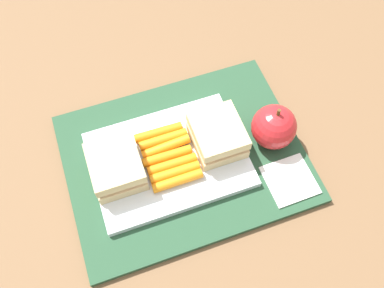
# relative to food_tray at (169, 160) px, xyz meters

# --- Properties ---
(ground_plane) EXTENTS (2.40, 2.40, 0.00)m
(ground_plane) POSITION_rel_food_tray_xyz_m (0.03, 0.00, -0.02)
(ground_plane) COLOR brown
(lunchbag_mat) EXTENTS (0.36, 0.28, 0.01)m
(lunchbag_mat) POSITION_rel_food_tray_xyz_m (0.03, 0.00, -0.01)
(lunchbag_mat) COLOR #284C33
(lunchbag_mat) RESTS_ON ground_plane
(food_tray) EXTENTS (0.23, 0.17, 0.01)m
(food_tray) POSITION_rel_food_tray_xyz_m (0.00, 0.00, 0.00)
(food_tray) COLOR white
(food_tray) RESTS_ON lunchbag_mat
(sandwich_half_left) EXTENTS (0.07, 0.08, 0.04)m
(sandwich_half_left) POSITION_rel_food_tray_xyz_m (-0.08, 0.00, 0.03)
(sandwich_half_left) COLOR #DBC189
(sandwich_half_left) RESTS_ON food_tray
(sandwich_half_right) EXTENTS (0.07, 0.08, 0.04)m
(sandwich_half_right) POSITION_rel_food_tray_xyz_m (0.08, 0.00, 0.03)
(sandwich_half_right) COLOR #DBC189
(sandwich_half_right) RESTS_ON food_tray
(carrot_sticks_bundle) EXTENTS (0.08, 0.10, 0.02)m
(carrot_sticks_bundle) POSITION_rel_food_tray_xyz_m (0.00, -0.00, 0.01)
(carrot_sticks_bundle) COLOR orange
(carrot_sticks_bundle) RESTS_ON food_tray
(apple) EXTENTS (0.07, 0.07, 0.08)m
(apple) POSITION_rel_food_tray_xyz_m (0.16, -0.01, 0.03)
(apple) COLOR red
(apple) RESTS_ON lunchbag_mat
(paper_napkin) EXTENTS (0.07, 0.07, 0.00)m
(paper_napkin) POSITION_rel_food_tray_xyz_m (0.16, -0.09, -0.00)
(paper_napkin) COLOR white
(paper_napkin) RESTS_ON lunchbag_mat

